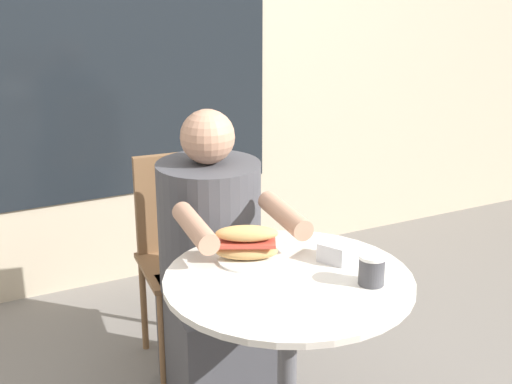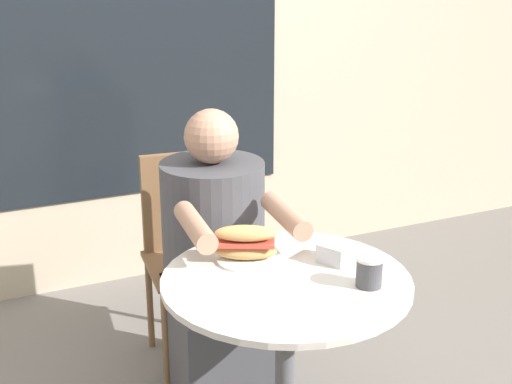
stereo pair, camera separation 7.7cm
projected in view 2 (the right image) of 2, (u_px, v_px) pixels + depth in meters
name	position (u px, v px, depth m)	size (l,w,h in m)	color
storefront_wall	(121.00, 7.00, 3.41)	(8.00, 0.09, 2.80)	#B7A88E
cafe_table	(285.00, 337.00, 2.16)	(0.74, 0.74, 0.75)	beige
diner_chair	(189.00, 238.00, 2.97)	(0.42, 0.42, 0.87)	brown
seated_diner	(217.00, 281.00, 2.67)	(0.43, 0.70, 1.13)	#424247
sandwich_on_plate	(246.00, 245.00, 2.19)	(0.20, 0.18, 0.12)	white
drink_cup	(369.00, 271.00, 2.03)	(0.08, 0.08, 0.09)	#424247
napkin_box	(336.00, 252.00, 2.19)	(0.12, 0.12, 0.06)	silver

